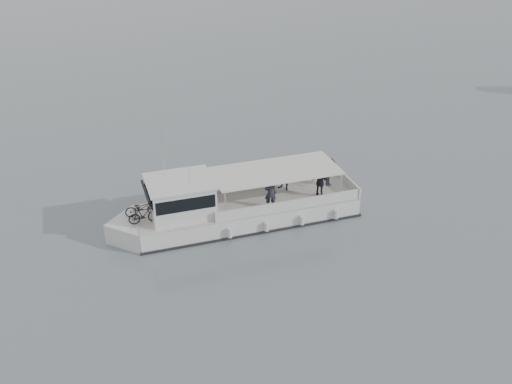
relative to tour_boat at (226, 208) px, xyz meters
name	(u,v)px	position (x,y,z in m)	size (l,w,h in m)	color
ground	(233,226)	(0.24, -0.38, -0.93)	(1400.00, 1400.00, 0.00)	slate
tour_boat	(226,208)	(0.00, 0.00, 0.00)	(13.57, 4.08, 5.66)	silver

